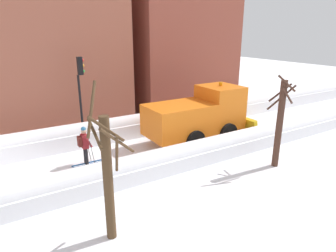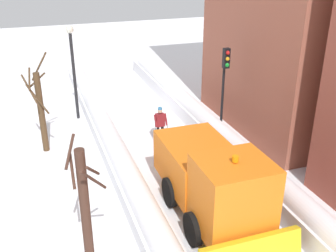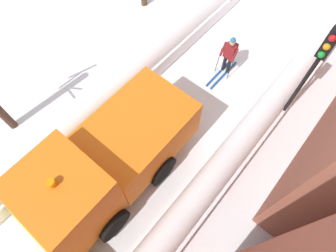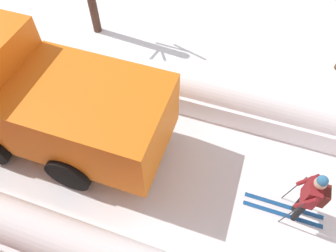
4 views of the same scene
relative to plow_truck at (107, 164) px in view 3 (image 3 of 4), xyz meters
The scene contains 6 objects.
ground_plane 1.54m from the plow_truck, 107.68° to the right, with size 80.00×80.00×0.00m, color white.
snowbank_left 2.74m from the plow_truck, behind, with size 1.10×36.00×1.26m.
snowbank_right 2.53m from the plow_truck, 10.41° to the right, with size 1.10×36.00×1.09m.
plow_truck is the anchor object (origin of this frame).
skier 6.27m from the plow_truck, 91.58° to the right, with size 0.62×1.80×1.81m.
traffic_light_pole 6.43m from the plow_truck, 119.28° to the right, with size 0.28×0.42×4.55m.
Camera 3 is at (-3.14, 11.56, 9.35)m, focal length 30.50 mm.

